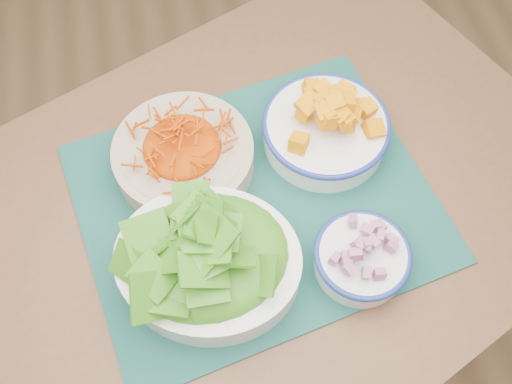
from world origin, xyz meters
TOP-DOWN VIEW (x-y plane):
  - table at (-0.00, 0.16)m, footprint 1.28×1.09m
  - placemat at (0.03, 0.17)m, footprint 0.59×0.52m
  - carrot_bowl at (-0.07, 0.26)m, footprint 0.24×0.24m
  - squash_bowl at (0.16, 0.26)m, footprint 0.23×0.23m
  - lettuce_bowl at (-0.06, 0.07)m, footprint 0.31×0.29m
  - onion_bowl at (0.15, 0.04)m, footprint 0.17×0.17m

SIDE VIEW (x-z plane):
  - table at x=0.00m, z-range 0.26..1.01m
  - placemat at x=0.03m, z-range 0.75..0.75m
  - onion_bowl at x=0.15m, z-range 0.75..0.82m
  - carrot_bowl at x=-0.07m, z-range 0.75..0.83m
  - squash_bowl at x=0.16m, z-range 0.75..0.85m
  - lettuce_bowl at x=-0.06m, z-range 0.75..0.88m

